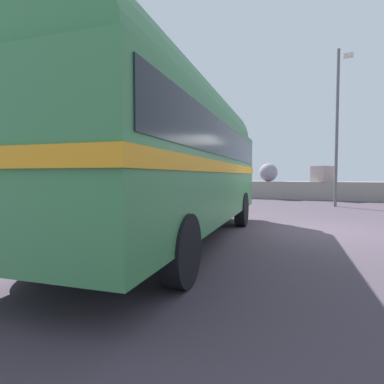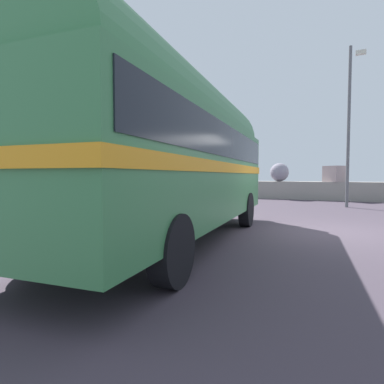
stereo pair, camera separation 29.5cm
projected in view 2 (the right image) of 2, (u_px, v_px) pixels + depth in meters
The scene contains 4 objects.
ground at pixel (331, 232), 8.11m from camera, with size 32.00×26.00×0.02m.
breakwater at pixel (336, 189), 18.74m from camera, with size 31.36×2.16×2.42m.
vintage_coach at pixel (174, 149), 6.81m from camera, with size 3.36×8.80×3.70m.
lamp_post at pixel (350, 119), 14.28m from camera, with size 0.72×0.95×7.25m.
Camera 2 is at (0.37, -8.80, 1.46)m, focal length 29.50 mm.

